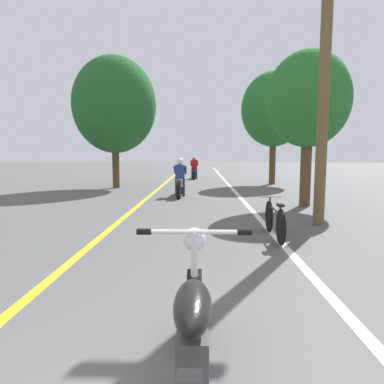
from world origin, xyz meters
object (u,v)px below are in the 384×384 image
at_px(motorcycle_rider_far, 194,170).
at_px(bicycle_parked, 275,220).
at_px(utility_pole, 325,68).
at_px(roadside_tree_right_near, 308,100).
at_px(roadside_tree_right_far, 274,109).
at_px(motorcycle_foreground, 193,334).
at_px(motorcycle_rider_lead, 180,182).
at_px(roadside_tree_left, 114,105).

height_order(motorcycle_rider_far, bicycle_parked, motorcycle_rider_far).
xyz_separation_m(utility_pole, bicycle_parked, (-1.24, -1.21, -3.05)).
height_order(roadside_tree_right_near, roadside_tree_right_far, roadside_tree_right_far).
distance_m(motorcycle_rider_far, bicycle_parked, 15.16).
bearing_deg(roadside_tree_right_near, motorcycle_rider_far, 107.80).
relative_size(motorcycle_foreground, bicycle_parked, 1.21).
bearing_deg(motorcycle_rider_lead, utility_pole, -56.20).
height_order(utility_pole, motorcycle_foreground, utility_pole).
distance_m(roadside_tree_right_far, motorcycle_foreground, 16.52).
bearing_deg(bicycle_parked, motorcycle_rider_lead, 108.91).
relative_size(roadside_tree_right_far, motorcycle_foreground, 2.86).
xyz_separation_m(motorcycle_foreground, bicycle_parked, (1.44, 4.28, -0.09)).
bearing_deg(roadside_tree_right_near, motorcycle_rider_lead, 149.81).
distance_m(roadside_tree_right_near, motorcycle_rider_far, 11.90).
relative_size(roadside_tree_left, motorcycle_rider_lead, 2.74).
bearing_deg(motorcycle_rider_far, roadside_tree_right_far, -41.30).
xyz_separation_m(utility_pole, motorcycle_foreground, (-2.68, -5.49, -2.96)).
distance_m(utility_pole, roadside_tree_right_near, 2.84).
bearing_deg(utility_pole, roadside_tree_right_far, 83.96).
bearing_deg(roadside_tree_right_far, roadside_tree_right_near, -94.25).
relative_size(roadside_tree_right_near, bicycle_parked, 2.78).
distance_m(motorcycle_rider_lead, motorcycle_rider_far, 8.78).
xyz_separation_m(roadside_tree_right_near, motorcycle_rider_lead, (-3.92, 2.28, -2.60)).
distance_m(roadside_tree_right_far, motorcycle_rider_lead, 7.57).
relative_size(roadside_tree_right_near, roadside_tree_left, 0.77).
xyz_separation_m(motorcycle_rider_lead, motorcycle_rider_far, (0.37, 8.77, 0.00)).
relative_size(motorcycle_rider_far, bicycle_parked, 1.18).
height_order(roadside_tree_right_near, roadside_tree_left, roadside_tree_left).
bearing_deg(roadside_tree_right_far, utility_pole, -96.04).
bearing_deg(bicycle_parked, roadside_tree_right_far, 78.54).
height_order(motorcycle_foreground, motorcycle_rider_far, motorcycle_rider_far).
bearing_deg(roadside_tree_left, motorcycle_foreground, -74.21).
bearing_deg(roadside_tree_right_far, motorcycle_rider_lead, -130.85).
bearing_deg(motorcycle_rider_far, bicycle_parked, -83.25).
relative_size(roadside_tree_right_near, motorcycle_rider_lead, 2.12).
xyz_separation_m(motorcycle_foreground, motorcycle_rider_far, (-0.34, 19.33, 0.12)).
bearing_deg(motorcycle_foreground, roadside_tree_right_far, 76.54).
bearing_deg(motorcycle_rider_lead, roadside_tree_left, 135.86).
height_order(roadside_tree_right_near, bicycle_parked, roadside_tree_right_near).
bearing_deg(motorcycle_rider_far, roadside_tree_left, -121.49).
relative_size(utility_pole, roadside_tree_right_near, 1.44).
distance_m(roadside_tree_right_near, motorcycle_foreground, 9.28).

